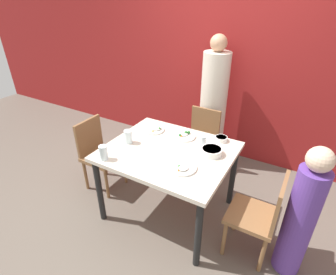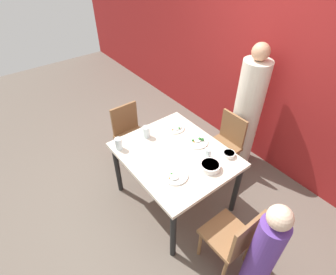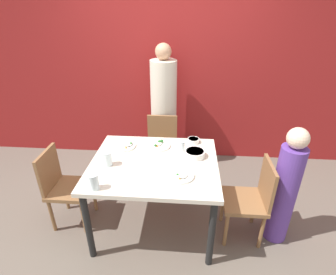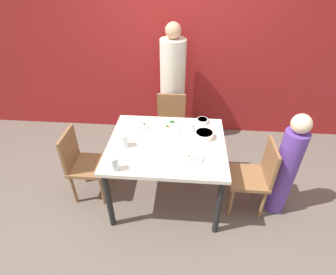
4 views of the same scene
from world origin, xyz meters
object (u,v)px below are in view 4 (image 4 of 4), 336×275
at_px(chair_adult_spot, 171,124).
at_px(chair_child_spot, 255,175).
at_px(person_child, 286,168).
at_px(person_adult, 173,91).
at_px(bowl_curry, 204,135).
at_px(plate_rice_adult, 191,156).
at_px(glass_water_tall, 124,140).

xyz_separation_m(chair_adult_spot, chair_child_spot, (0.95, -0.92, 0.00)).
bearing_deg(chair_adult_spot, person_child, -36.52).
height_order(person_adult, bowl_curry, person_adult).
distance_m(chair_adult_spot, plate_rice_adult, 1.14).
distance_m(bowl_curry, glass_water_tall, 0.83).
distance_m(chair_child_spot, glass_water_tall, 1.41).
height_order(chair_child_spot, bowl_curry, chair_child_spot).
distance_m(chair_adult_spot, glass_water_tall, 1.08).
height_order(chair_adult_spot, person_child, person_child).
relative_size(chair_child_spot, glass_water_tall, 6.25).
distance_m(chair_adult_spot, chair_child_spot, 1.32).
relative_size(chair_adult_spot, plate_rice_adult, 3.32).
bearing_deg(chair_adult_spot, person_adult, 90.00).
bearing_deg(bowl_curry, plate_rice_adult, -111.15).
relative_size(person_adult, bowl_curry, 8.51).
bearing_deg(glass_water_tall, chair_child_spot, 0.48).
xyz_separation_m(chair_child_spot, person_adult, (-0.95, 1.26, 0.32)).
distance_m(plate_rice_adult, glass_water_tall, 0.68).
bearing_deg(person_adult, chair_adult_spot, -90.00).
bearing_deg(person_child, chair_child_spot, 180.00).
distance_m(chair_adult_spot, bowl_curry, 0.89).
xyz_separation_m(chair_child_spot, plate_rice_adult, (-0.68, -0.14, 0.32)).
xyz_separation_m(chair_child_spot, glass_water_tall, (-1.35, -0.01, 0.38)).
bearing_deg(person_child, bowl_curry, 166.24).
distance_m(chair_child_spot, person_adult, 1.61).
xyz_separation_m(person_adult, glass_water_tall, (-0.40, -1.27, 0.06)).
xyz_separation_m(person_adult, plate_rice_adult, (0.27, -1.40, 0.00)).
relative_size(chair_child_spot, bowl_curry, 4.27).
distance_m(person_child, glass_water_tall, 1.66).
bearing_deg(bowl_curry, person_adult, 110.80).
height_order(person_child, plate_rice_adult, person_child).
distance_m(chair_child_spot, person_child, 0.31).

